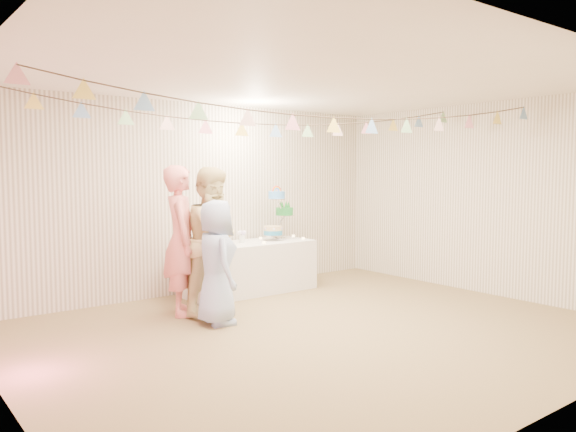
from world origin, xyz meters
TOP-DOWN VIEW (x-y plane):
  - floor at (0.00, 0.00)m, footprint 6.00×6.00m
  - ceiling at (0.00, 0.00)m, footprint 6.00×6.00m
  - back_wall at (0.00, 2.50)m, footprint 6.00×6.00m
  - front_wall at (0.00, -2.50)m, footprint 6.00×6.00m
  - right_wall at (3.00, 0.00)m, footprint 5.00×5.00m
  - table at (0.47, 2.04)m, footprint 1.84×0.74m
  - cake_stand at (1.02, 2.09)m, footprint 0.64×0.38m
  - cake_bottom at (0.87, 2.03)m, footprint 0.31×0.31m
  - cake_middle at (1.20, 2.18)m, footprint 0.27×0.27m
  - cake_top_tier at (0.96, 2.06)m, footprint 0.25×0.25m
  - platter at (-0.14, 1.99)m, footprint 0.31×0.31m
  - posy at (0.39, 2.09)m, footprint 0.15×0.15m
  - person_adult_a at (-0.81, 1.53)m, footprint 0.63×0.75m
  - person_adult_b at (-0.50, 1.30)m, footprint 1.05×0.99m
  - person_child at (-0.71, 0.90)m, footprint 0.56×0.74m
  - bunting_back at (0.00, 1.10)m, footprint 5.60×1.10m
  - bunting_front at (0.00, -0.20)m, footprint 5.60×0.90m
  - tealight_0 at (-0.33, 1.89)m, footprint 0.04×0.04m
  - tealight_1 at (0.12, 2.22)m, footprint 0.04×0.04m
  - tealight_2 at (0.57, 1.82)m, footprint 0.04×0.04m
  - tealight_3 at (0.82, 2.26)m, footprint 0.04×0.04m
  - tealight_4 at (1.29, 1.86)m, footprint 0.04×0.04m
  - tealight_5 at (1.37, 2.19)m, footprint 0.04×0.04m
  - tealight_6 at (-0.20, 2.23)m, footprint 0.04×0.04m

SIDE VIEW (x-z plane):
  - floor at x=0.00m, z-range 0.00..0.00m
  - table at x=0.47m, z-range 0.00..0.69m
  - person_child at x=-0.71m, z-range 0.00..1.36m
  - tealight_0 at x=-0.33m, z-range 0.69..0.72m
  - tealight_1 at x=0.12m, z-range 0.69..0.72m
  - tealight_2 at x=0.57m, z-range 0.69..0.72m
  - tealight_3 at x=0.82m, z-range 0.69..0.72m
  - tealight_4 at x=1.29m, z-range 0.69..0.72m
  - tealight_5 at x=1.37m, z-range 0.69..0.72m
  - tealight_6 at x=-0.20m, z-range 0.69..0.72m
  - platter at x=-0.14m, z-range 0.75..0.77m
  - posy at x=0.39m, z-range 0.75..0.92m
  - cake_bottom at x=0.87m, z-range 0.76..0.91m
  - person_adult_b at x=-0.50m, z-range 0.00..1.72m
  - person_adult_a at x=-0.81m, z-range 0.00..1.74m
  - cake_middle at x=1.20m, z-range 1.00..1.22m
  - cake_stand at x=1.02m, z-range 0.75..1.47m
  - back_wall at x=0.00m, z-range 1.30..1.30m
  - front_wall at x=0.00m, z-range 1.30..1.30m
  - right_wall at x=3.00m, z-range 1.30..1.30m
  - cake_top_tier at x=0.96m, z-range 1.28..1.47m
  - bunting_front at x=0.00m, z-range 2.14..2.50m
  - bunting_back at x=0.00m, z-range 2.15..2.55m
  - ceiling at x=0.00m, z-range 2.60..2.60m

